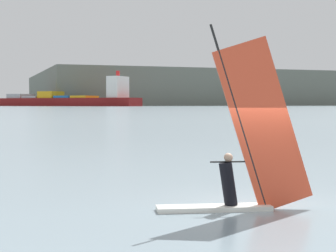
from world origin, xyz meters
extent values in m
plane|color=gray|center=(0.00, 0.00, 0.00)|extent=(4000.00, 4000.00, 0.00)
cube|color=white|center=(-1.18, -0.46, 0.06)|extent=(2.81, 0.65, 0.12)
cylinder|color=black|center=(-0.59, -0.44, 2.31)|extent=(1.44, 0.09, 4.40)
cube|color=#E54C2D|center=(0.03, -0.43, 2.08)|extent=(2.55, 0.10, 4.33)
cylinder|color=black|center=(-0.59, -0.44, 1.19)|extent=(1.38, 0.07, 0.04)
cylinder|color=black|center=(-0.83, -0.45, 0.65)|extent=(0.48, 0.33, 1.09)
sphere|color=tan|center=(-0.83, -0.45, 1.29)|extent=(0.22, 0.22, 0.22)
cube|color=maroon|center=(-57.48, 632.12, 4.58)|extent=(174.50, 125.27, 9.17)
cube|color=silver|center=(2.75, 594.15, 20.91)|extent=(25.35, 29.01, 23.48)
cylinder|color=red|center=(2.75, 594.15, 35.65)|extent=(4.00, 4.00, 6.00)
cube|color=gold|center=(-34.64, 617.72, 10.47)|extent=(32.08, 33.97, 2.60)
cube|color=#1E66AD|center=(-54.30, 630.11, 10.47)|extent=(32.08, 33.97, 2.60)
cube|color=gold|center=(-73.95, 642.50, 13.07)|extent=(32.08, 33.97, 7.80)
cube|color=#99999E|center=(-93.61, 654.89, 10.47)|extent=(32.08, 33.97, 2.60)
cube|color=#99999E|center=(-113.26, 667.28, 11.77)|extent=(32.08, 33.97, 5.20)
cube|color=#60665B|center=(369.80, 959.86, 24.53)|extent=(1065.21, 632.03, 49.05)
cylinder|color=yellow|center=(19.09, 58.90, 0.75)|extent=(1.00, 1.00, 1.49)
cone|color=black|center=(19.09, 58.90, 1.74)|extent=(0.70, 0.70, 0.50)
camera|label=1|loc=(-3.63, -13.58, 2.60)|focal=59.03mm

